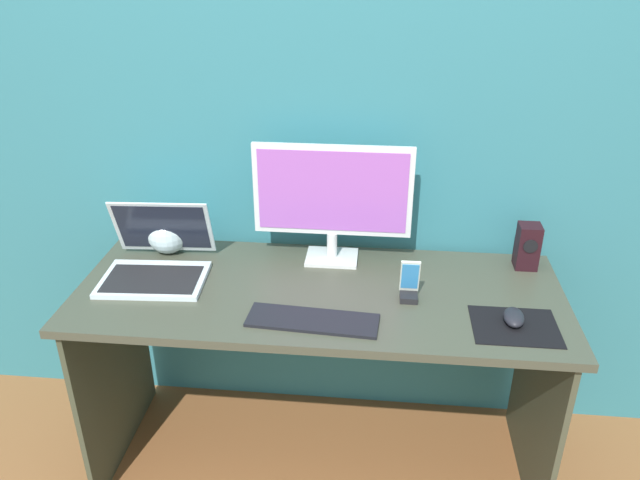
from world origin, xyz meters
The scene contains 11 objects.
ground_plane centered at (0.00, 0.00, 0.00)m, with size 8.00×8.00×0.00m, color brown.
wall_back centered at (0.00, 0.36, 1.25)m, with size 6.00×0.04×2.50m, color teal.
desk centered at (0.00, 0.00, 0.59)m, with size 1.57×0.63×0.74m.
monitor centered at (0.02, 0.21, 0.97)m, with size 0.54×0.14×0.42m.
speaker_right centered at (0.69, 0.22, 0.82)m, with size 0.07×0.08×0.16m.
laptop centered at (-0.55, 0.05, 0.79)m, with size 0.36×0.34×0.23m.
fishbowl centered at (-0.57, 0.21, 0.81)m, with size 0.15×0.15×0.15m, color silver.
keyboard_external centered at (0.00, -0.19, 0.74)m, with size 0.39×0.12×0.01m, color black.
mousepad centered at (0.59, -0.15, 0.74)m, with size 0.25×0.20×0.00m, color black.
mouse centered at (0.59, -0.13, 0.76)m, with size 0.06×0.10×0.04m, color black.
phone_in_dock centered at (0.29, -0.03, 0.79)m, with size 0.06×0.06×0.14m.
Camera 1 is at (0.18, -1.71, 1.78)m, focal length 34.79 mm.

